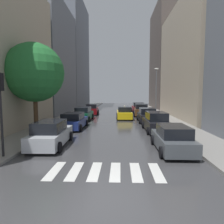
% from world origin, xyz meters
% --- Properties ---
extents(ground_plane, '(28.00, 72.00, 0.04)m').
position_xyz_m(ground_plane, '(0.00, 24.00, -0.02)').
color(ground_plane, '#3C3C3F').
extents(sidewalk_left, '(3.00, 72.00, 0.15)m').
position_xyz_m(sidewalk_left, '(-6.50, 24.00, 0.07)').
color(sidewalk_left, gray).
rests_on(sidewalk_left, ground).
extents(sidewalk_right, '(3.00, 72.00, 0.15)m').
position_xyz_m(sidewalk_right, '(6.50, 24.00, 0.07)').
color(sidewalk_right, gray).
rests_on(sidewalk_right, ground).
extents(crosswalk_stripes, '(4.95, 2.20, 0.01)m').
position_xyz_m(crosswalk_stripes, '(0.00, 2.37, 0.01)').
color(crosswalk_stripes, silver).
rests_on(crosswalk_stripes, ground).
extents(building_left_mid, '(6.00, 13.83, 17.40)m').
position_xyz_m(building_left_mid, '(-11.00, 26.92, 8.70)').
color(building_left_mid, slate).
rests_on(building_left_mid, ground).
extents(building_left_far, '(6.00, 16.87, 24.64)m').
position_xyz_m(building_left_far, '(-11.00, 42.57, 12.32)').
color(building_left_far, slate).
rests_on(building_left_far, ground).
extents(building_right_mid, '(6.00, 17.97, 15.16)m').
position_xyz_m(building_right_mid, '(11.00, 22.26, 7.58)').
color(building_right_mid, '#B2A38C').
rests_on(building_right_mid, ground).
extents(building_right_far, '(6.00, 14.03, 21.50)m').
position_xyz_m(building_right_far, '(11.00, 38.85, 10.75)').
color(building_right_far, '#564C47').
rests_on(building_right_far, ground).
extents(parked_car_left_nearest, '(2.15, 4.70, 1.67)m').
position_xyz_m(parked_car_left_nearest, '(-3.82, 6.48, 0.78)').
color(parked_car_left_nearest, '#B2B7BF').
rests_on(parked_car_left_nearest, ground).
extents(parked_car_left_second, '(2.23, 4.69, 1.53)m').
position_xyz_m(parked_car_left_second, '(-3.83, 12.96, 0.72)').
color(parked_car_left_second, navy).
rests_on(parked_car_left_second, ground).
extents(parked_car_left_third, '(2.13, 4.58, 1.65)m').
position_xyz_m(parked_car_left_third, '(-3.94, 18.88, 0.77)').
color(parked_car_left_third, '#0C4C2D').
rests_on(parked_car_left_third, ground).
extents(parked_car_left_fourth, '(2.14, 4.11, 1.69)m').
position_xyz_m(parked_car_left_fourth, '(-3.76, 25.26, 0.79)').
color(parked_car_left_fourth, maroon).
rests_on(parked_car_left_fourth, ground).
extents(parked_car_right_nearest, '(2.05, 4.35, 1.56)m').
position_xyz_m(parked_car_right_nearest, '(3.76, 5.63, 0.73)').
color(parked_car_right_nearest, '#474C51').
rests_on(parked_car_right_nearest, ground).
extents(parked_car_right_second, '(2.11, 4.72, 1.76)m').
position_xyz_m(parked_car_right_second, '(3.84, 11.74, 0.82)').
color(parked_car_right_second, black).
rests_on(parked_car_right_second, ground).
extents(parked_car_right_third, '(2.13, 4.24, 1.67)m').
position_xyz_m(parked_car_right_third, '(3.80, 17.42, 0.78)').
color(parked_car_right_third, black).
rests_on(parked_car_right_third, ground).
extents(parked_car_right_fourth, '(2.32, 4.17, 1.80)m').
position_xyz_m(parked_car_right_fourth, '(3.77, 23.69, 0.83)').
color(parked_car_right_fourth, brown).
rests_on(parked_car_right_fourth, ground).
extents(parked_car_right_fifth, '(2.23, 4.58, 1.76)m').
position_xyz_m(parked_car_right_fifth, '(3.80, 28.91, 0.82)').
color(parked_car_right_fifth, maroon).
rests_on(parked_car_right_fifth, ground).
extents(taxi_midroad, '(2.15, 4.57, 1.81)m').
position_xyz_m(taxi_midroad, '(1.22, 20.31, 0.76)').
color(taxi_midroad, yellow).
rests_on(taxi_midroad, ground).
extents(street_tree_left, '(4.94, 4.94, 7.46)m').
position_xyz_m(street_tree_left, '(-6.57, 10.73, 5.12)').
color(street_tree_left, '#513823').
rests_on(street_tree_left, sidewalk_left).
extents(traffic_light_left_corner, '(0.30, 0.42, 4.30)m').
position_xyz_m(traffic_light_left_corner, '(-5.45, 3.81, 3.29)').
color(traffic_light_left_corner, black).
rests_on(traffic_light_left_corner, sidewalk_left).
extents(lamp_post_right, '(0.60, 0.28, 6.60)m').
position_xyz_m(lamp_post_right, '(5.55, 21.60, 3.97)').
color(lamp_post_right, '#595B60').
rests_on(lamp_post_right, sidewalk_right).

